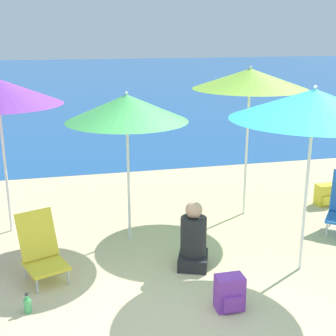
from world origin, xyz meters
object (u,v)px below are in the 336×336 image
beach_chair_yellow (41,249)px  person_seated_near (193,240)px  beach_umbrella_teal (314,104)px  beach_umbrella_green (127,108)px  backpack_purple (230,293)px  water_bottle (28,305)px  backpack_yellow (325,195)px  beach_umbrella_lime (250,79)px

beach_chair_yellow → person_seated_near: (1.79, -0.16, -0.01)m
beach_umbrella_teal → beach_umbrella_green: (-1.88, 1.35, -0.18)m
backpack_purple → water_bottle: size_ratio=1.73×
backpack_yellow → water_bottle: 5.10m
beach_chair_yellow → water_bottle: size_ratio=3.59×
beach_chair_yellow → backpack_yellow: (4.52, 1.37, -0.19)m
person_seated_near → backpack_yellow: size_ratio=2.40×
beach_umbrella_lime → backpack_yellow: 2.43m
beach_umbrella_green → water_bottle: size_ratio=9.48×
beach_umbrella_teal → person_seated_near: bearing=163.8°
beach_umbrella_green → beach_umbrella_lime: bearing=14.6°
backpack_purple → beach_chair_yellow: bearing=149.3°
beach_chair_yellow → backpack_yellow: size_ratio=2.20×
beach_umbrella_green → beach_chair_yellow: size_ratio=2.64×
backpack_yellow → backpack_purple: bearing=-136.4°
beach_umbrella_teal → beach_chair_yellow: beach_umbrella_teal is taller
beach_umbrella_lime → person_seated_near: 2.63m
backpack_purple → backpack_yellow: size_ratio=1.06×
water_bottle → beach_umbrella_lime: bearing=32.4°
backpack_purple → backpack_yellow: backpack_purple is taller
backpack_yellow → beach_umbrella_green: bearing=-170.8°
beach_umbrella_teal → water_bottle: bearing=-176.6°
beach_umbrella_lime → water_bottle: beach_umbrella_lime is taller
beach_chair_yellow → backpack_purple: bearing=-51.6°
backpack_purple → water_bottle: 2.08m
beach_umbrella_teal → beach_umbrella_green: 2.32m
beach_umbrella_lime → beach_chair_yellow: bearing=-156.6°
beach_umbrella_teal → beach_umbrella_lime: (0.02, 1.84, 0.10)m
water_bottle → beach_umbrella_teal: bearing=3.4°
backpack_purple → water_bottle: backpack_purple is taller
backpack_purple → water_bottle: (-2.04, 0.42, -0.10)m
beach_umbrella_green → beach_umbrella_lime: beach_umbrella_lime is taller
beach_umbrella_teal → backpack_yellow: bearing=51.9°
backpack_yellow → beach_umbrella_teal: bearing=-128.1°
beach_umbrella_teal → backpack_purple: 2.23m
person_seated_near → backpack_purple: 0.99m
backpack_purple → beach_umbrella_lime: bearing=64.6°
person_seated_near → backpack_yellow: bearing=49.6°
beach_umbrella_teal → beach_chair_yellow: bearing=170.3°
beach_umbrella_teal → beach_chair_yellow: size_ratio=2.86×
beach_umbrella_teal → beach_chair_yellow: 3.49m
beach_umbrella_green → person_seated_near: 1.89m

